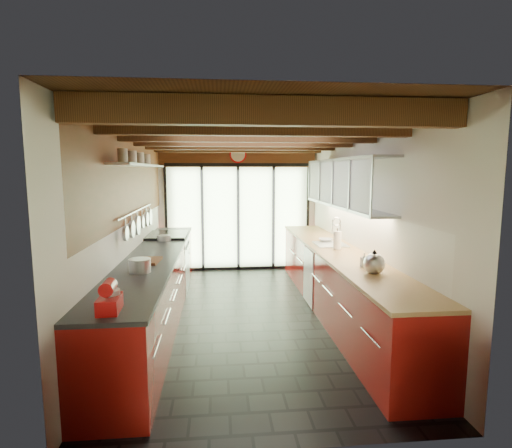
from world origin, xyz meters
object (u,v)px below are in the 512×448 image
at_px(stand_mixer, 110,299).
at_px(paper_towel, 337,240).
at_px(soap_bottle, 364,260).
at_px(kettle, 374,262).
at_px(bowl, 326,240).

distance_m(stand_mixer, paper_towel, 3.42).
xyz_separation_m(stand_mixer, soap_bottle, (2.54, 1.24, -0.02)).
bearing_deg(soap_bottle, kettle, -90.00).
height_order(stand_mixer, bowl, stand_mixer).
distance_m(kettle, bowl, 1.95).
bearing_deg(kettle, stand_mixer, -159.64).
relative_size(kettle, soap_bottle, 1.99).
bearing_deg(paper_towel, stand_mixer, -137.98).
relative_size(paper_towel, bowl, 1.41).
height_order(stand_mixer, paper_towel, paper_towel).
relative_size(paper_towel, soap_bottle, 1.85).
height_order(stand_mixer, kettle, kettle).
xyz_separation_m(stand_mixer, bowl, (2.54, 2.89, -0.08)).
bearing_deg(paper_towel, soap_bottle, -90.00).
bearing_deg(stand_mixer, bowl, 48.71).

